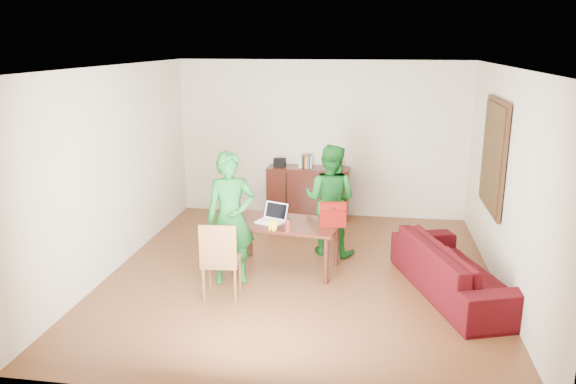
% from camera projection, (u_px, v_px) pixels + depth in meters
% --- Properties ---
extents(room, '(5.20, 5.70, 2.90)m').
position_uv_depth(room, '(303.00, 177.00, 7.23)').
color(room, '#4C2813').
rests_on(room, ground).
extents(table, '(1.52, 0.99, 0.67)m').
position_uv_depth(table, '(286.00, 228.00, 7.50)').
color(table, black).
rests_on(table, ground).
extents(chair, '(0.47, 0.45, 0.96)m').
position_uv_depth(chair, '(222.00, 275.00, 6.75)').
color(chair, brown).
rests_on(chair, ground).
extents(person_near, '(0.72, 0.59, 1.70)m').
position_uv_depth(person_near, '(231.00, 218.00, 7.04)').
color(person_near, '#15601F').
rests_on(person_near, ground).
extents(person_far, '(0.92, 0.80, 1.61)m').
position_uv_depth(person_far, '(330.00, 200.00, 8.03)').
color(person_far, '#155F1C').
rests_on(person_far, ground).
extents(laptop, '(0.41, 0.35, 0.24)m').
position_uv_depth(laptop, '(270.00, 219.00, 7.45)').
color(laptop, white).
rests_on(laptop, table).
extents(bananas, '(0.18, 0.15, 0.06)m').
position_uv_depth(bananas, '(273.00, 229.00, 7.11)').
color(bananas, yellow).
rests_on(bananas, table).
extents(bottle, '(0.08, 0.08, 0.19)m').
position_uv_depth(bottle, '(288.00, 225.00, 7.05)').
color(bottle, maroon).
rests_on(bottle, table).
extents(red_bag, '(0.36, 0.23, 0.25)m').
position_uv_depth(red_bag, '(333.00, 216.00, 7.32)').
color(red_bag, '#6C0907').
rests_on(red_bag, table).
extents(sofa, '(1.53, 2.35, 0.64)m').
position_uv_depth(sofa, '(456.00, 269.00, 6.83)').
color(sofa, '#37070A').
rests_on(sofa, ground).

